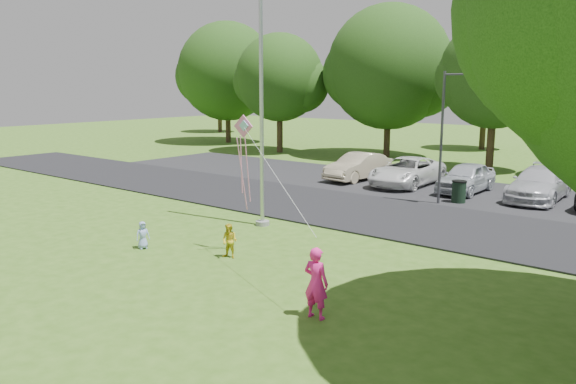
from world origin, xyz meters
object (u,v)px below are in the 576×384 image
Objects in this scene: street_lamp at (447,126)px; woman at (316,283)px; trash_can at (459,192)px; child_blue at (143,235)px; flagpole at (262,108)px; child_yellow at (230,241)px; kite at (244,142)px.

street_lamp is 13.26m from woman.
street_lamp is at bearing -118.40° from trash_can.
street_lamp reaches higher than child_blue.
street_lamp is (3.69, 7.31, -0.85)m from flagpole.
flagpole reaches higher than woman.
trash_can is 1.16× the size of child_blue.
child_yellow reaches higher than trash_can.
child_yellow is (1.82, -3.53, -3.66)m from flagpole.
flagpole is 8.98m from woman.
trash_can is (4.06, 8.00, -3.66)m from flagpole.
woman is 4.87m from child_yellow.
child_yellow is 2.90m from kite.
flagpole reaches higher than child_yellow.
woman is at bearing -80.97° from street_lamp.
street_lamp is 5.54× the size of trash_can.
woman reaches higher than trash_can.
flagpole is 1.81× the size of street_lamp.
street_lamp is 11.35m from child_yellow.
flagpole is 11.69× the size of child_blue.
child_yellow is 2.93m from child_blue.
kite is (-2.13, -10.96, 2.85)m from trash_can.
kite is (0.11, 0.57, 2.85)m from child_yellow.
woman reaches higher than child_yellow.
kite is at bearing -101.02° from trash_can.
kite reaches higher than child_blue.
trash_can is 13.48m from child_blue.
woman is 0.33× the size of kite.
child_blue is at bearing -157.97° from kite.
child_blue is (-0.94, -4.51, -3.74)m from flagpole.
woman is at bearing -40.92° from flagpole.
kite reaches higher than woman.
street_lamp is at bearing -0.95° from child_blue.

